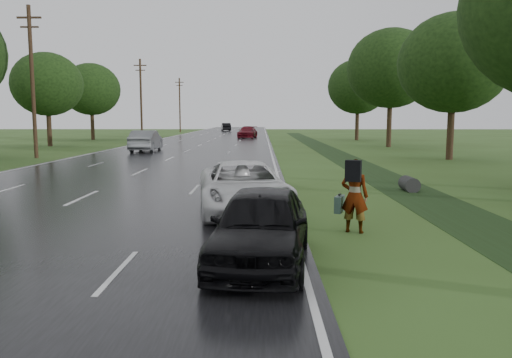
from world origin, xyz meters
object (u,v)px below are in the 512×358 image
object	(u,v)px
white_pickup	(244,187)
pedestrian	(354,195)
silver_sedan	(146,141)
dark_sedan	(261,226)

from	to	relation	value
white_pickup	pedestrian	bearing A→B (deg)	-47.74
silver_sedan	dark_sedan	bearing A→B (deg)	105.87
pedestrian	silver_sedan	xyz separation A→B (m)	(-11.32, 27.81, -0.03)
white_pickup	dark_sedan	world-z (taller)	white_pickup
white_pickup	dark_sedan	size ratio (longest dim) A/B	1.24
pedestrian	white_pickup	bearing A→B (deg)	-19.91
dark_sedan	pedestrian	bearing A→B (deg)	57.42
pedestrian	white_pickup	size ratio (longest dim) A/B	0.34
pedestrian	white_pickup	xyz separation A→B (m)	(-2.67, 2.27, -0.15)
pedestrian	dark_sedan	bearing A→B (deg)	71.47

